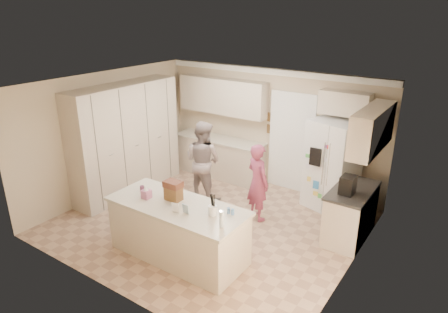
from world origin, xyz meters
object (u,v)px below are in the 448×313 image
Objects in this scene: island_base at (178,232)px; teen_girl at (258,182)px; coffee_maker at (348,185)px; tissue_box at (146,194)px; refrigerator at (332,166)px; dollhouse_body at (173,193)px; teen_boy at (203,161)px; utensil_crock at (213,210)px.

teen_girl is (0.43, 1.79, 0.31)m from island_base.
coffee_maker reaches higher than tissue_box.
refrigerator is 3.65m from tissue_box.
teen_girl reaches higher than coffee_maker.
island_base is 0.79m from tissue_box.
dollhouse_body reaches higher than tissue_box.
teen_girl is at bearing 71.19° from dollhouse_body.
island_base is at bearing 10.30° from tissue_box.
dollhouse_body is at bearing -140.71° from coffee_maker.
refrigerator is 6.92× the size of dollhouse_body.
teen_boy is at bearing 100.67° from tissue_box.
refrigerator is 3.28m from dollhouse_body.
tissue_box is at bearing -172.87° from utensil_crock.
tissue_box is at bearing 86.82° from teen_girl.
refrigerator is at bearing 120.71° from coffee_maker.
island_base is at bearing -175.60° from utensil_crock.
coffee_maker is at bearing -152.06° from teen_girl.
coffee_maker is at bearing 37.57° from tissue_box.
tissue_box is 0.09× the size of teen_girl.
teen_boy is at bearing 113.36° from dollhouse_body.
teen_boy is (-2.33, -1.09, -0.06)m from refrigerator.
island_base is 8.46× the size of dollhouse_body.
refrigerator is at bearing 64.75° from island_base.
teen_boy is (-1.58, 1.85, -0.16)m from utensil_crock.
utensil_crock reaches higher than tissue_box.
coffee_maker is at bearing -43.68° from refrigerator.
utensil_crock is 0.80m from dollhouse_body.
teen_boy is (-0.38, 2.00, -0.16)m from tissue_box.
utensil_crock is at bearing 130.79° from teen_boy.
island_base is (-2.05, -1.90, -0.63)m from coffee_maker.
teen_girl is (-0.98, -1.19, -0.15)m from refrigerator.
teen_girl is (0.58, 1.69, -0.29)m from dollhouse_body.
coffee_maker reaches higher than dollhouse_body.
island_base is 15.71× the size of tissue_box.
coffee_maker is at bearing 52.88° from utensil_crock.
teen_girl is at bearing 175.84° from teen_boy.
island_base is at bearing -137.17° from coffee_maker.
tissue_box is 2.04m from teen_boy.
tissue_box is (-0.55, -0.10, 0.56)m from island_base.
dollhouse_body is at bearing 146.31° from island_base.
teen_boy is (-0.78, 1.80, -0.20)m from dollhouse_body.
coffee_maker is 0.20× the size of teen_girl.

